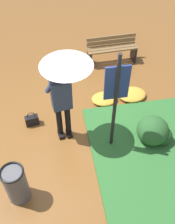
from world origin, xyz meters
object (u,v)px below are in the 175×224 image
at_px(person_with_umbrella, 64,79).
at_px(info_sign_post, 116,94).
at_px(trash_bin, 16,184).
at_px(park_bench, 112,49).
at_px(handbag, 32,120).

relative_size(person_with_umbrella, info_sign_post, 0.89).
distance_m(person_with_umbrella, trash_bin, 2.04).
xyz_separation_m(person_with_umbrella, info_sign_post, (0.86, -0.45, -0.11)).
xyz_separation_m(info_sign_post, park_bench, (0.69, 2.90, -1.04)).
relative_size(park_bench, trash_bin, 1.68).
distance_m(person_with_umbrella, handbag, 1.67).
bearing_deg(trash_bin, handbag, 80.58).
xyz_separation_m(handbag, park_bench, (2.32, 2.05, 0.28)).
relative_size(handbag, trash_bin, 0.44).
bearing_deg(handbag, info_sign_post, -27.48).
bearing_deg(park_bench, handbag, -138.56).
relative_size(info_sign_post, handbag, 6.22).
distance_m(handbag, trash_bin, 1.78).
relative_size(info_sign_post, trash_bin, 2.76).
bearing_deg(trash_bin, person_with_umbrella, 51.31).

